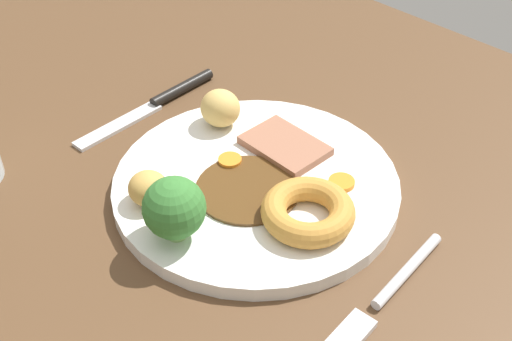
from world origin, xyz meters
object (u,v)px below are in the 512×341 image
(roast_potato_left, at_px, (220,108))
(roast_potato_right, at_px, (148,188))
(yorkshire_pudding, at_px, (308,211))
(meat_slice_main, at_px, (285,146))
(carrot_coin_front, at_px, (230,161))
(broccoli_floret, at_px, (174,208))
(knife, at_px, (160,101))
(dinner_plate, at_px, (256,185))
(fork, at_px, (385,296))
(carrot_coin_back, at_px, (342,182))

(roast_potato_left, xyz_separation_m, roast_potato_right, (-0.04, 0.12, -0.00))
(yorkshire_pudding, bearing_deg, meat_slice_main, -35.42)
(carrot_coin_front, distance_m, broccoli_floret, 0.11)
(yorkshire_pudding, height_order, knife, yorkshire_pudding)
(broccoli_floret, height_order, knife, broccoli_floret)
(roast_potato_left, distance_m, carrot_coin_front, 0.07)
(meat_slice_main, height_order, roast_potato_left, roast_potato_left)
(dinner_plate, relative_size, roast_potato_right, 7.26)
(yorkshire_pudding, height_order, broccoli_floret, broccoli_floret)
(dinner_plate, height_order, fork, dinner_plate)
(carrot_coin_back, relative_size, broccoli_floret, 0.42)
(yorkshire_pudding, bearing_deg, fork, 173.23)
(roast_potato_left, relative_size, broccoli_floret, 0.71)
(roast_potato_right, xyz_separation_m, carrot_coin_back, (-0.10, -0.14, -0.01))
(knife, bearing_deg, dinner_plate, 78.92)
(yorkshire_pudding, bearing_deg, dinner_plate, -6.10)
(dinner_plate, bearing_deg, carrot_coin_front, 2.93)
(meat_slice_main, relative_size, knife, 0.42)
(carrot_coin_front, height_order, carrot_coin_back, carrot_coin_front)
(dinner_plate, height_order, yorkshire_pudding, yorkshire_pudding)
(meat_slice_main, distance_m, broccoli_floret, 0.15)
(carrot_coin_front, bearing_deg, knife, -10.59)
(roast_potato_right, relative_size, fork, 0.24)
(fork, height_order, knife, knife)
(roast_potato_right, bearing_deg, roast_potato_left, -70.42)
(carrot_coin_back, distance_m, knife, 0.24)
(roast_potato_right, height_order, knife, roast_potato_right)
(fork, bearing_deg, dinner_plate, -101.60)
(carrot_coin_front, relative_size, fork, 0.14)
(yorkshire_pudding, bearing_deg, carrot_coin_front, -3.20)
(meat_slice_main, bearing_deg, roast_potato_right, 77.50)
(yorkshire_pudding, bearing_deg, carrot_coin_back, -79.51)
(carrot_coin_back, bearing_deg, knife, 6.07)
(carrot_coin_front, height_order, knife, carrot_coin_front)
(roast_potato_right, relative_size, carrot_coin_front, 1.64)
(carrot_coin_front, distance_m, fork, 0.20)
(broccoli_floret, height_order, fork, broccoli_floret)
(dinner_plate, height_order, knife, dinner_plate)
(roast_potato_right, height_order, fork, roast_potato_right)
(dinner_plate, bearing_deg, broccoli_floret, 93.75)
(roast_potato_left, distance_m, carrot_coin_back, 0.15)
(carrot_coin_front, height_order, broccoli_floret, broccoli_floret)
(dinner_plate, bearing_deg, knife, -8.08)
(dinner_plate, xyz_separation_m, carrot_coin_back, (-0.06, -0.05, 0.01))
(fork, bearing_deg, roast_potato_left, -107.35)
(dinner_plate, bearing_deg, meat_slice_main, -76.01)
(meat_slice_main, bearing_deg, carrot_coin_back, 178.91)
(yorkshire_pudding, distance_m, carrot_coin_front, 0.10)
(roast_potato_right, distance_m, fork, 0.22)
(dinner_plate, height_order, carrot_coin_front, carrot_coin_front)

